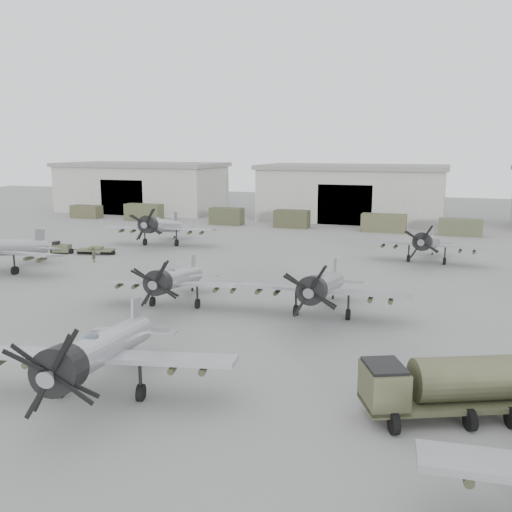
% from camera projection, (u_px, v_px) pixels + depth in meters
% --- Properties ---
extents(ground, '(220.00, 220.00, 0.00)m').
position_uv_depth(ground, '(178.00, 343.00, 33.99)').
color(ground, slate).
rests_on(ground, ground).
extents(hangar_left, '(29.00, 14.80, 8.70)m').
position_uv_depth(hangar_left, '(142.00, 187.00, 102.80)').
color(hangar_left, '#ACABA1').
rests_on(hangar_left, ground).
extents(hangar_center, '(29.00, 14.80, 8.70)m').
position_uv_depth(hangar_center, '(352.00, 192.00, 90.73)').
color(hangar_center, '#ACABA1').
rests_on(hangar_center, ground).
extents(support_truck_0, '(4.99, 2.20, 2.07)m').
position_uv_depth(support_truck_0, '(86.00, 212.00, 93.46)').
color(support_truck_0, '#42422B').
rests_on(support_truck_0, ground).
extents(support_truck_1, '(6.01, 2.20, 2.64)m').
position_uv_depth(support_truck_1, '(144.00, 212.00, 90.01)').
color(support_truck_1, '#40432C').
rests_on(support_truck_1, ground).
extents(support_truck_2, '(4.97, 2.20, 2.52)m').
position_uv_depth(support_truck_2, '(227.00, 216.00, 85.55)').
color(support_truck_2, '#3A3D28').
rests_on(support_truck_2, ground).
extents(support_truck_3, '(5.00, 2.20, 2.53)m').
position_uv_depth(support_truck_3, '(292.00, 219.00, 82.33)').
color(support_truck_3, '#393A26').
rests_on(support_truck_3, ground).
extents(support_truck_4, '(6.03, 2.20, 2.47)m').
position_uv_depth(support_truck_4, '(384.00, 223.00, 78.18)').
color(support_truck_4, '#47472F').
rests_on(support_truck_4, ground).
extents(support_truck_5, '(5.50, 2.20, 2.18)m').
position_uv_depth(support_truck_5, '(460.00, 227.00, 75.06)').
color(support_truck_5, '#42492F').
rests_on(support_truck_5, ground).
extents(aircraft_near_1, '(12.87, 11.59, 5.12)m').
position_uv_depth(aircraft_near_1, '(97.00, 352.00, 26.05)').
color(aircraft_near_1, '#9C9FA4').
rests_on(aircraft_near_1, ground).
extents(aircraft_mid_1, '(11.43, 10.29, 4.54)m').
position_uv_depth(aircraft_mid_1, '(174.00, 280.00, 41.25)').
color(aircraft_mid_1, '#919599').
rests_on(aircraft_mid_1, ground).
extents(aircraft_mid_2, '(12.01, 10.80, 4.81)m').
position_uv_depth(aircraft_mid_2, '(322.00, 287.00, 38.71)').
color(aircraft_mid_2, gray).
rests_on(aircraft_mid_2, ground).
extents(aircraft_far_0, '(13.11, 11.80, 5.20)m').
position_uv_depth(aircraft_far_0, '(160.00, 226.00, 67.03)').
color(aircraft_far_0, '#97999F').
rests_on(aircraft_far_0, ground).
extents(aircraft_far_1, '(11.71, 10.54, 4.66)m').
position_uv_depth(aircraft_far_1, '(427.00, 242.00, 56.91)').
color(aircraft_far_1, gray).
rests_on(aircraft_far_1, ground).
extents(fuel_tanker, '(7.41, 5.16, 2.73)m').
position_uv_depth(fuel_tanker, '(443.00, 384.00, 24.38)').
color(fuel_tanker, '#494C31').
rests_on(fuel_tanker, ground).
extents(tug_trailer, '(6.90, 2.68, 1.37)m').
position_uv_depth(tug_trailer, '(75.00, 249.00, 62.38)').
color(tug_trailer, '#43482F').
rests_on(tug_trailer, ground).
extents(ground_crew, '(0.53, 0.66, 1.58)m').
position_uv_depth(ground_crew, '(94.00, 254.00, 57.86)').
color(ground_crew, '#353925').
rests_on(ground_crew, ground).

